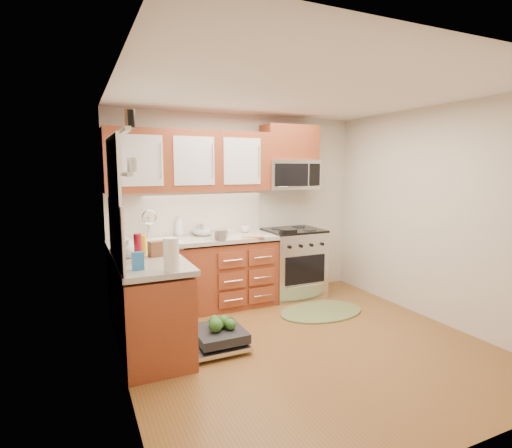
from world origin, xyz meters
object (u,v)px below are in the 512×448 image
paper_towel_roll (171,254)px  bowl_a (219,232)px  microwave (290,175)px  bowl_b (203,232)px  dishwasher (215,338)px  cutting_board (253,236)px  upper_cabinets (190,161)px  cup (245,229)px  rug (321,311)px  range (293,263)px  skillet (288,231)px  stock_pot (219,235)px  sink (153,252)px

paper_towel_roll → bowl_a: 1.88m
microwave → bowl_b: size_ratio=2.67×
dishwasher → cutting_board: cutting_board is taller
microwave → bowl_b: 1.45m
upper_cabinets → microwave: 1.42m
cup → microwave: bearing=-3.0°
bowl_a → bowl_b: 0.21m
paper_towel_roll → dishwasher: bearing=33.3°
upper_cabinets → rug: size_ratio=1.86×
range → skillet: skillet is taller
bowl_b → microwave: bearing=-2.3°
microwave → stock_pot: microwave is taller
stock_pot → paper_towel_roll: paper_towel_roll is taller
microwave → stock_pot: bearing=-164.2°
paper_towel_roll → rug: bearing=19.5°
microwave → bowl_a: (-1.04, 0.03, -0.74)m
rug → cutting_board: size_ratio=4.01×
cutting_board → rug: bearing=-36.8°
cup → bowl_b: bearing=178.5°
skillet → range: bearing=44.6°
microwave → dishwasher: 2.55m
dishwasher → range: bearing=36.3°
sink → cup: 1.28m
rug → stock_pot: 1.60m
stock_pot → cutting_board: (0.45, 0.00, -0.05)m
sink → rug: (1.92, -0.72, -0.79)m
cutting_board → cup: bearing=83.3°
rug → skillet: size_ratio=4.48×
sink → stock_pot: 0.81m
sink → skillet: (1.73, -0.19, 0.17)m
cutting_board → paper_towel_roll: 1.81m
upper_cabinets → sink: upper_cabinets is taller
dishwasher → bowl_b: (0.29, 1.30, 0.87)m
dishwasher → sink: bearing=109.2°
microwave → sink: microwave is taller
range → bowl_b: bearing=172.2°
dishwasher → bowl_b: bowl_b is taller
range → rug: 0.87m
microwave → cup: size_ratio=6.49×
bowl_a → cup: 0.37m
sink → dishwasher: 1.38m
microwave → rug: 1.89m
paper_towel_roll → skillet: bearing=34.4°
skillet → bowl_b: 1.11m
upper_cabinets → cup: (0.74, 0.01, -0.90)m
dishwasher → cutting_board: (0.83, 0.92, 0.83)m
upper_cabinets → skillet: bearing=-15.9°
bowl_b → cup: bearing=-1.5°
paper_towel_roll → bowl_b: (0.78, 1.62, -0.10)m
rug → paper_towel_roll: paper_towel_roll is taller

